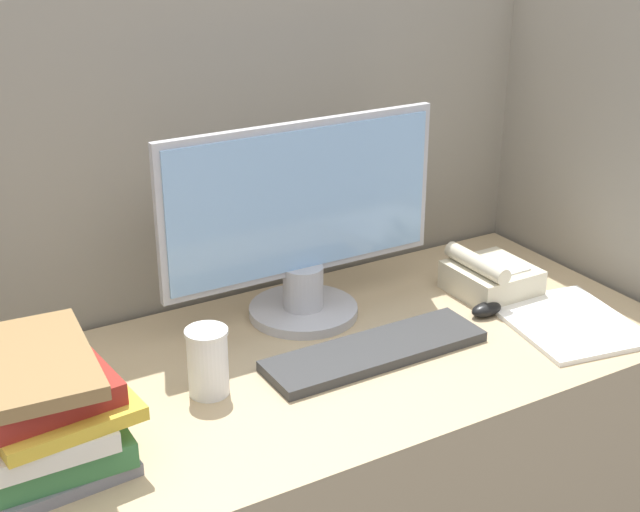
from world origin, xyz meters
The scene contains 9 objects.
cubicle_panel_rear centered at (0.00, 0.69, 0.70)m, with size 1.87×0.04×1.40m.
cubicle_panel_right centered at (0.77, 0.36, 0.70)m, with size 0.04×0.72×1.40m.
monitor centered at (0.08, 0.50, 0.94)m, with size 0.61×0.23×0.41m.
keyboard centered at (0.11, 0.28, 0.76)m, with size 0.44×0.13×0.02m.
mouse centered at (0.41, 0.30, 0.76)m, with size 0.07×0.04×0.03m.
coffee_cup centered at (-0.22, 0.31, 0.81)m, with size 0.08×0.08×0.13m.
book_stack centered at (-0.52, 0.28, 0.84)m, with size 0.26×0.32×0.18m.
desk_telephone centered at (0.48, 0.38, 0.79)m, with size 0.17×0.18×0.10m.
paper_pile centered at (0.52, 0.18, 0.75)m, with size 0.28×0.32×0.01m.
Camera 1 is at (-0.73, -0.96, 1.59)m, focal length 50.00 mm.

